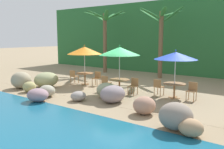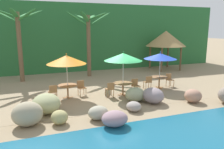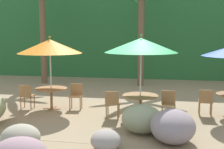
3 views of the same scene
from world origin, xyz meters
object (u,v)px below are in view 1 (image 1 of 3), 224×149
Objects in this scene: chair_blue_seaward at (192,90)px; chair_orange_seaward at (97,77)px; palm_tree_nearest at (105,29)px; umbrella_green at (120,51)px; chair_green_inland at (106,82)px; dining_table_blue at (174,86)px; chair_orange_inland at (74,76)px; chair_blue_inland at (158,86)px; chair_green_seaward at (134,85)px; umbrella_blue at (176,56)px; dining_table_green at (119,82)px; palm_tree_second at (161,30)px; umbrella_orange at (84,50)px; dining_table_orange at (85,75)px.

chair_orange_seaward is at bearing 179.13° from chair_blue_seaward.
chair_orange_seaward is at bearing -56.59° from palm_tree_nearest.
chair_orange_seaward is 0.34× the size of umbrella_green.
dining_table_blue is at bearing 11.58° from chair_green_inland.
chair_orange_inland is 1.00× the size of chair_blue_inland.
chair_green_seaward and chair_blue_seaward have the same top height.
umbrella_blue reaches higher than chair_green_inland.
chair_orange_inland is 1.00× the size of chair_blue_seaward.
chair_orange_inland is 0.79× the size of dining_table_green.
palm_tree_second reaches higher than dining_table_blue.
dining_table_blue is 6.84m from palm_tree_second.
chair_orange_seaward is at bearing 160.27° from dining_table_green.
umbrella_orange is at bearing 168.80° from dining_table_green.
umbrella_orange is 1.87m from chair_orange_seaward.
palm_tree_second reaches higher than chair_orange_inland.
dining_table_green is 3.79m from chair_blue_seaward.
palm_tree_nearest reaches higher than palm_tree_second.
dining_table_blue is (5.16, -0.18, 0.10)m from chair_orange_seaward.
dining_table_blue is at bearing -57.75° from palm_tree_second.
palm_tree_second reaches higher than dining_table_green.
umbrella_blue is 0.46× the size of palm_tree_nearest.
umbrella_blue is (2.02, 0.55, 1.59)m from chair_green_seaward.
chair_green_seaward is 1.00× the size of chair_blue_inland.
umbrella_blue is at bearing 0.19° from umbrella_orange.
palm_tree_nearest reaches higher than chair_orange_seaward.
palm_tree_nearest reaches higher than dining_table_orange.
chair_green_inland is 3.79m from dining_table_blue.
chair_green_seaward is at bearing -77.47° from palm_tree_second.
palm_tree_nearest reaches higher than chair_blue_seaward.
chair_orange_seaward is 1.00× the size of chair_orange_inland.
chair_orange_inland reaches higher than dining_table_blue.
palm_tree_second reaches higher than dining_table_orange.
dining_table_orange is at bearing -117.09° from palm_tree_second.
chair_green_seaward and chair_green_inland have the same top height.
palm_tree_nearest reaches higher than umbrella_blue.
umbrella_blue is 2.18× the size of dining_table_blue.
palm_tree_second is at bearing 94.23° from umbrella_green.
chair_blue_inland is 9.69m from palm_tree_nearest.
chair_blue_seaward is (3.72, 0.73, -0.10)m from dining_table_green.
dining_table_green is 8.57m from palm_tree_nearest.
chair_orange_inland is 0.17× the size of palm_tree_nearest.
dining_table_blue is at bearing -3.58° from umbrella_blue.
chair_orange_seaward reaches higher than dining_table_green.
umbrella_green is 1.08× the size of umbrella_blue.
chair_blue_inland is at bearing -2.91° from chair_orange_seaward.
chair_green_inland reaches higher than dining_table_orange.
umbrella_orange is 2.90× the size of chair_orange_seaward.
dining_table_orange is at bearing -64.73° from palm_tree_nearest.
chair_green_inland is at bearing -18.05° from umbrella_orange.
dining_table_blue is 10.32m from palm_tree_nearest.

